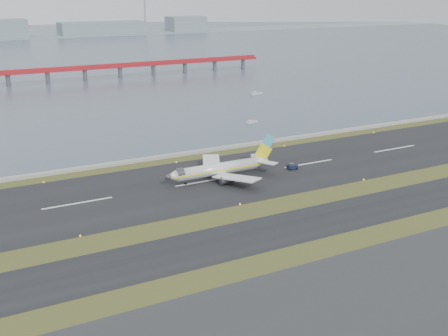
% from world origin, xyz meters
% --- Properties ---
extents(ground, '(1000.00, 1000.00, 0.00)m').
position_xyz_m(ground, '(0.00, 0.00, 0.00)').
color(ground, '#354A1A').
rests_on(ground, ground).
extents(apron_strip, '(1000.00, 50.00, 0.10)m').
position_xyz_m(apron_strip, '(0.00, -55.00, 0.05)').
color(apron_strip, '#2F2F32').
rests_on(apron_strip, ground).
extents(taxiway_strip, '(1000.00, 18.00, 0.10)m').
position_xyz_m(taxiway_strip, '(0.00, -12.00, 0.05)').
color(taxiway_strip, black).
rests_on(taxiway_strip, ground).
extents(runway_strip, '(1000.00, 45.00, 0.10)m').
position_xyz_m(runway_strip, '(0.00, 30.00, 0.05)').
color(runway_strip, black).
rests_on(runway_strip, ground).
extents(seawall, '(1000.00, 2.50, 1.00)m').
position_xyz_m(seawall, '(0.00, 60.00, 0.50)').
color(seawall, '#999893').
rests_on(seawall, ground).
extents(bay_water, '(1400.00, 800.00, 1.30)m').
position_xyz_m(bay_water, '(0.00, 460.00, 0.00)').
color(bay_water, '#434F60').
rests_on(bay_water, ground).
extents(red_pier, '(260.00, 5.00, 10.20)m').
position_xyz_m(red_pier, '(20.00, 250.00, 7.28)').
color(red_pier, '#AA1D23').
rests_on(red_pier, ground).
extents(far_shoreline, '(1400.00, 80.00, 60.50)m').
position_xyz_m(far_shoreline, '(13.62, 620.00, 6.07)').
color(far_shoreline, gray).
rests_on(far_shoreline, ground).
extents(airliner, '(38.52, 32.89, 12.80)m').
position_xyz_m(airliner, '(5.95, 30.00, 3.46)').
color(airliner, white).
rests_on(airliner, ground).
extents(pushback_tug, '(3.57, 2.29, 2.18)m').
position_xyz_m(pushback_tug, '(31.33, 27.35, 1.06)').
color(pushback_tug, '#131835').
rests_on(pushback_tug, ground).
extents(workboat_near, '(6.64, 3.57, 1.54)m').
position_xyz_m(workboat_near, '(53.83, 92.20, 0.49)').
color(workboat_near, '#B9B9BE').
rests_on(workboat_near, ground).
extents(workboat_far, '(7.84, 2.87, 1.87)m').
position_xyz_m(workboat_far, '(92.46, 152.24, 0.59)').
color(workboat_far, '#B9B9BE').
rests_on(workboat_far, ground).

